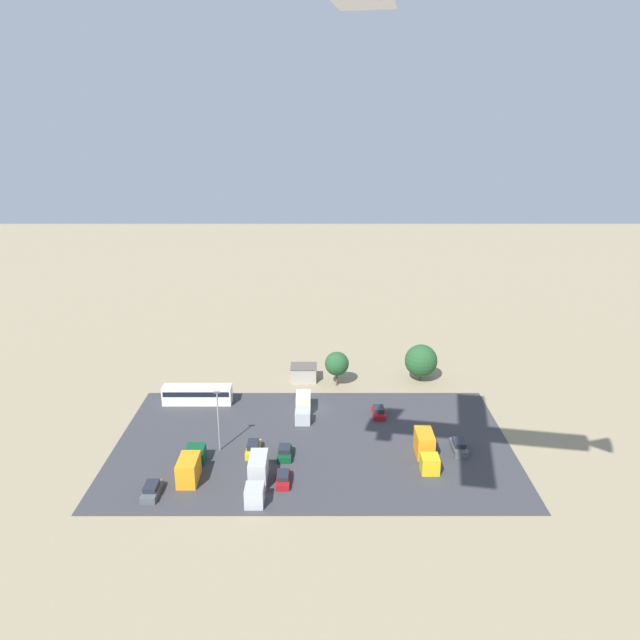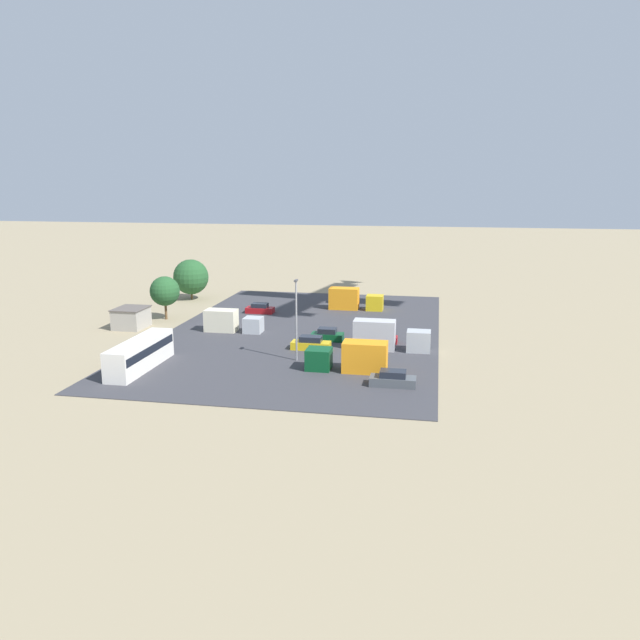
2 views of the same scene
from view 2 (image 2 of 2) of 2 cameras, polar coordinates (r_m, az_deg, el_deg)
name	(u,v)px [view 2 (image 2 of 2)]	position (r m, az deg, el deg)	size (l,w,h in m)	color
ground_plane	(224,329)	(86.95, -8.76, -0.78)	(400.00, 400.00, 0.00)	gray
parking_lot_surface	(303,332)	(83.94, -1.55, -1.09)	(58.16, 35.92, 0.08)	#38383D
shed_building	(131,318)	(89.95, -16.87, 0.19)	(4.82, 4.09, 2.83)	#9E998E
bus	(140,353)	(70.01, -16.13, -2.93)	(11.56, 2.63, 3.16)	silver
parked_car_0	(380,338)	(78.59, 5.49, -1.63)	(1.74, 4.39, 1.43)	maroon
parked_car_1	(327,335)	(79.25, 0.68, -1.40)	(1.95, 4.06, 1.60)	#0C4723
parked_car_2	(393,379)	(62.41, 6.68, -5.41)	(1.92, 4.57, 1.57)	#4C5156
parked_car_3	(311,344)	(75.09, -0.84, -2.19)	(1.90, 4.68, 1.63)	gold
parked_car_4	(260,309)	(95.99, -5.51, 1.02)	(1.95, 4.23, 1.52)	maroon
parked_car_5	(344,299)	(103.74, 2.17, 1.98)	(1.92, 4.50, 1.64)	#4C5156
parked_truck_0	(353,300)	(98.23, 3.00, 1.87)	(2.42, 8.46, 3.37)	gold
parked_truck_1	(352,357)	(66.52, 2.92, -3.44)	(2.55, 8.64, 3.26)	#0C4723
parked_truck_2	(230,322)	(84.60, -8.21, -0.15)	(2.38, 7.78, 2.93)	#ADB2B7
parked_truck_3	(387,337)	(75.07, 6.12, -1.51)	(2.32, 9.16, 3.57)	#ADB2B7
tree_near_shed	(191,277)	(108.64, -11.72, 3.88)	(5.97, 5.97, 6.88)	brown
tree_apron_mid	(165,291)	(93.68, -14.00, 2.58)	(4.32, 4.32, 6.37)	brown
light_pole_lot_centre	(296,317)	(69.52, -2.18, 0.30)	(0.90, 0.28, 9.23)	gray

